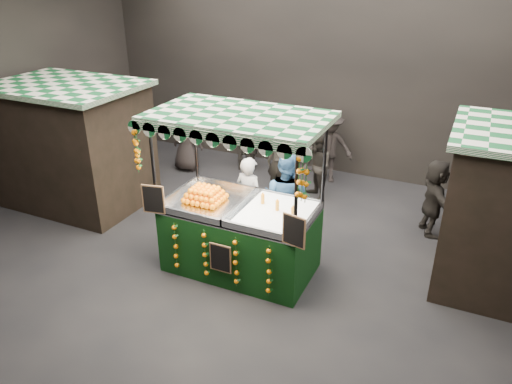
% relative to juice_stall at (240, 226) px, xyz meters
% --- Properties ---
extents(ground, '(12.00, 12.00, 0.00)m').
position_rel_juice_stall_xyz_m(ground, '(0.03, -0.08, -0.85)').
color(ground, black).
rests_on(ground, ground).
extents(market_hall, '(12.10, 10.10, 5.05)m').
position_rel_juice_stall_xyz_m(market_hall, '(0.03, -0.08, 2.53)').
color(market_hall, black).
rests_on(market_hall, ground).
extents(neighbour_stall_left, '(3.00, 2.20, 2.60)m').
position_rel_juice_stall_xyz_m(neighbour_stall_left, '(-4.37, 0.92, 0.46)').
color(neighbour_stall_left, black).
rests_on(neighbour_stall_left, ground).
extents(juice_stall, '(2.83, 1.66, 2.74)m').
position_rel_juice_stall_xyz_m(juice_stall, '(0.00, 0.00, 0.00)').
color(juice_stall, black).
rests_on(juice_stall, ground).
extents(vendor_grey, '(0.68, 0.52, 1.65)m').
position_rel_juice_stall_xyz_m(vendor_grey, '(-0.31, 1.01, -0.03)').
color(vendor_grey, gray).
rests_on(vendor_grey, ground).
extents(vendor_blue, '(1.03, 0.87, 1.90)m').
position_rel_juice_stall_xyz_m(vendor_blue, '(0.44, 0.99, 0.10)').
color(vendor_blue, navy).
rests_on(vendor_blue, ground).
extents(shopper_0, '(0.60, 0.42, 1.57)m').
position_rel_juice_stall_xyz_m(shopper_0, '(-0.55, 3.04, -0.07)').
color(shopper_0, black).
rests_on(shopper_0, ground).
extents(shopper_1, '(0.91, 0.93, 1.51)m').
position_rel_juice_stall_xyz_m(shopper_1, '(0.28, 3.16, -0.10)').
color(shopper_1, black).
rests_on(shopper_1, ground).
extents(shopper_2, '(1.11, 0.51, 1.86)m').
position_rel_juice_stall_xyz_m(shopper_2, '(-1.83, 4.03, 0.08)').
color(shopper_2, '#2D2925').
rests_on(shopper_2, ground).
extents(shopper_3, '(1.28, 1.04, 1.73)m').
position_rel_juice_stall_xyz_m(shopper_3, '(0.23, 4.21, 0.01)').
color(shopper_3, '#292321').
rests_on(shopper_3, ground).
extents(shopper_4, '(0.85, 0.57, 1.70)m').
position_rel_juice_stall_xyz_m(shopper_4, '(-3.22, 3.43, -0.00)').
color(shopper_4, black).
rests_on(shopper_4, ground).
extents(shopper_5, '(0.98, 1.46, 1.51)m').
position_rel_juice_stall_xyz_m(shopper_5, '(2.79, 2.67, -0.10)').
color(shopper_5, black).
rests_on(shopper_5, ground).
extents(shopper_6, '(0.63, 0.72, 1.66)m').
position_rel_juice_stall_xyz_m(shopper_6, '(-1.79, 4.10, -0.02)').
color(shopper_6, '#2C2824').
rests_on(shopper_6, ground).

